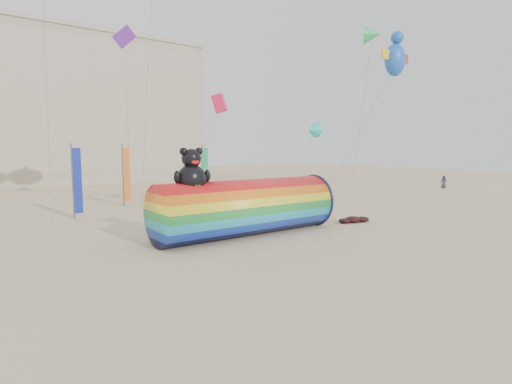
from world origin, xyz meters
TOP-DOWN VIEW (x-y plane):
  - ground at (0.00, 0.00)m, footprint 160.00×160.00m
  - windsock_assembly at (-0.08, 1.61)m, footprint 10.78×3.28m
  - kite_handler at (7.44, 2.55)m, footprint 0.73×0.58m
  - fabric_bundle at (7.91, 0.53)m, footprint 2.62×1.35m
  - festival_banners at (-0.84, 15.36)m, footprint 12.64×4.43m
  - flying_kites at (2.51, 6.03)m, footprint 22.96×12.77m

SIDE VIEW (x-z plane):
  - ground at x=0.00m, z-range 0.00..0.00m
  - fabric_bundle at x=7.91m, z-range -0.03..0.37m
  - kite_handler at x=7.44m, z-range 0.00..1.74m
  - windsock_assembly at x=-0.08m, z-range -0.84..4.13m
  - festival_banners at x=-0.84m, z-range 0.04..5.24m
  - flying_kites at x=2.51m, z-range 7.87..18.59m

